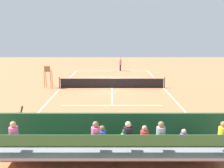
{
  "coord_description": "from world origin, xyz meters",
  "views": [
    {
      "loc": [
        0.01,
        24.28,
        5.35
      ],
      "look_at": [
        0.0,
        4.0,
        1.2
      ],
      "focal_mm": 41.0,
      "sensor_mm": 36.0,
      "label": 1
    }
  ],
  "objects_px": {
    "line_judge": "(19,125)",
    "equipment_bag": "(117,147)",
    "tennis_racket": "(114,71)",
    "tennis_net": "(112,83)",
    "bleacher_stand": "(115,150)",
    "umpire_chair": "(48,74)",
    "courtside_bench": "(155,138)",
    "tennis_player": "(120,64)",
    "tennis_ball_near": "(114,72)"
  },
  "relations": [
    {
      "from": "bleacher_stand",
      "to": "umpire_chair",
      "type": "relative_size",
      "value": 4.23
    },
    {
      "from": "line_judge",
      "to": "umpire_chair",
      "type": "bearing_deg",
      "value": -82.0
    },
    {
      "from": "umpire_chair",
      "to": "line_judge",
      "type": "height_order",
      "value": "umpire_chair"
    },
    {
      "from": "umpire_chair",
      "to": "line_judge",
      "type": "relative_size",
      "value": 1.11
    },
    {
      "from": "tennis_net",
      "to": "courtside_bench",
      "type": "height_order",
      "value": "tennis_net"
    },
    {
      "from": "bleacher_stand",
      "to": "tennis_racket",
      "type": "bearing_deg",
      "value": -90.3
    },
    {
      "from": "tennis_net",
      "to": "line_judge",
      "type": "distance_m",
      "value": 13.6
    },
    {
      "from": "courtside_bench",
      "to": "tennis_player",
      "type": "bearing_deg",
      "value": -88.04
    },
    {
      "from": "equipment_bag",
      "to": "umpire_chair",
      "type": "bearing_deg",
      "value": -64.58
    },
    {
      "from": "tennis_net",
      "to": "tennis_player",
      "type": "xyz_separation_m",
      "value": [
        -1.16,
        -11.04,
        0.51
      ]
    },
    {
      "from": "bleacher_stand",
      "to": "courtside_bench",
      "type": "bearing_deg",
      "value": -131.89
    },
    {
      "from": "tennis_ball_near",
      "to": "tennis_player",
      "type": "bearing_deg",
      "value": -128.38
    },
    {
      "from": "tennis_net",
      "to": "bleacher_stand",
      "type": "height_order",
      "value": "bleacher_stand"
    },
    {
      "from": "bleacher_stand",
      "to": "equipment_bag",
      "type": "xyz_separation_m",
      "value": [
        -0.11,
        -1.99,
        -0.81
      ]
    },
    {
      "from": "equipment_bag",
      "to": "tennis_net",
      "type": "bearing_deg",
      "value": -89.12
    },
    {
      "from": "tennis_net",
      "to": "tennis_ball_near",
      "type": "relative_size",
      "value": 156.06
    },
    {
      "from": "tennis_net",
      "to": "bleacher_stand",
      "type": "bearing_deg",
      "value": 90.34
    },
    {
      "from": "courtside_bench",
      "to": "tennis_player",
      "type": "height_order",
      "value": "tennis_player"
    },
    {
      "from": "umpire_chair",
      "to": "bleacher_stand",
      "type": "bearing_deg",
      "value": 112.13
    },
    {
      "from": "tennis_net",
      "to": "equipment_bag",
      "type": "height_order",
      "value": "tennis_net"
    },
    {
      "from": "equipment_bag",
      "to": "tennis_racket",
      "type": "relative_size",
      "value": 1.55
    },
    {
      "from": "courtside_bench",
      "to": "tennis_ball_near",
      "type": "bearing_deg",
      "value": -85.6
    },
    {
      "from": "courtside_bench",
      "to": "equipment_bag",
      "type": "relative_size",
      "value": 2.0
    },
    {
      "from": "bleacher_stand",
      "to": "umpire_chair",
      "type": "height_order",
      "value": "bleacher_stand"
    },
    {
      "from": "equipment_bag",
      "to": "line_judge",
      "type": "bearing_deg",
      "value": -6.68
    },
    {
      "from": "tennis_player",
      "to": "equipment_bag",
      "type": "bearing_deg",
      "value": 87.76
    },
    {
      "from": "tennis_net",
      "to": "umpire_chair",
      "type": "bearing_deg",
      "value": -0.72
    },
    {
      "from": "tennis_ball_near",
      "to": "line_judge",
      "type": "bearing_deg",
      "value": 78.55
    },
    {
      "from": "courtside_bench",
      "to": "tennis_racket",
      "type": "bearing_deg",
      "value": -85.75
    },
    {
      "from": "umpire_chair",
      "to": "tennis_ball_near",
      "type": "bearing_deg",
      "value": -123.31
    },
    {
      "from": "bleacher_stand",
      "to": "equipment_bag",
      "type": "distance_m",
      "value": 2.15
    },
    {
      "from": "tennis_net",
      "to": "equipment_bag",
      "type": "distance_m",
      "value": 13.41
    },
    {
      "from": "bleacher_stand",
      "to": "tennis_player",
      "type": "height_order",
      "value": "bleacher_stand"
    },
    {
      "from": "tennis_player",
      "to": "tennis_racket",
      "type": "distance_m",
      "value": 1.46
    },
    {
      "from": "tennis_player",
      "to": "tennis_ball_near",
      "type": "distance_m",
      "value": 1.81
    },
    {
      "from": "equipment_bag",
      "to": "courtside_bench",
      "type": "bearing_deg",
      "value": -175.89
    },
    {
      "from": "tennis_racket",
      "to": "tennis_ball_near",
      "type": "distance_m",
      "value": 0.69
    },
    {
      "from": "tennis_player",
      "to": "line_judge",
      "type": "bearing_deg",
      "value": 76.94
    },
    {
      "from": "equipment_bag",
      "to": "tennis_racket",
      "type": "distance_m",
      "value": 23.94
    },
    {
      "from": "courtside_bench",
      "to": "tennis_net",
      "type": "bearing_deg",
      "value": -81.45
    },
    {
      "from": "tennis_racket",
      "to": "tennis_ball_near",
      "type": "xyz_separation_m",
      "value": [
        0.01,
        0.69,
        0.02
      ]
    },
    {
      "from": "umpire_chair",
      "to": "line_judge",
      "type": "distance_m",
      "value": 13.07
    },
    {
      "from": "courtside_bench",
      "to": "tennis_player",
      "type": "distance_m",
      "value": 24.33
    },
    {
      "from": "tennis_net",
      "to": "line_judge",
      "type": "relative_size",
      "value": 5.35
    },
    {
      "from": "bleacher_stand",
      "to": "line_judge",
      "type": "height_order",
      "value": "bleacher_stand"
    },
    {
      "from": "umpire_chair",
      "to": "tennis_ball_near",
      "type": "relative_size",
      "value": 32.42
    },
    {
      "from": "bleacher_stand",
      "to": "umpire_chair",
      "type": "xyz_separation_m",
      "value": [
        6.29,
        -15.47,
        0.33
      ]
    },
    {
      "from": "equipment_bag",
      "to": "line_judge",
      "type": "distance_m",
      "value": 4.69
    },
    {
      "from": "umpire_chair",
      "to": "tennis_racket",
      "type": "distance_m",
      "value": 12.34
    },
    {
      "from": "line_judge",
      "to": "equipment_bag",
      "type": "bearing_deg",
      "value": 173.32
    }
  ]
}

